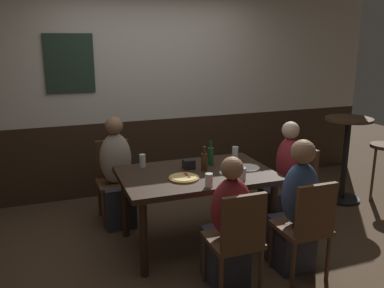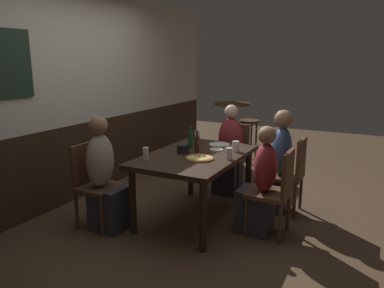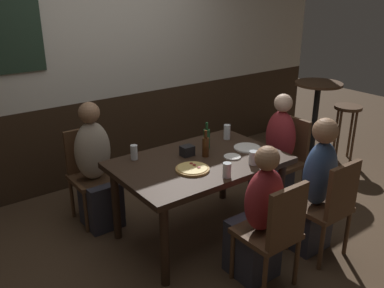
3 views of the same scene
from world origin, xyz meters
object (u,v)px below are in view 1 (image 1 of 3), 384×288
person_left_far (117,180)px  pint_glass_stout (235,154)px  beer_bottle_green (211,156)px  side_bar_table (346,153)px  chair_head_east (297,182)px  condiment_caddy (189,164)px  person_right_near (295,216)px  person_head_east (283,185)px  pizza (184,178)px  chair_left_far (115,176)px  plate_white_large (247,168)px  beer_glass_tall (143,162)px  bar_stool (383,156)px  dining_table (196,181)px  chair_right_near (306,224)px  beer_bottle_brown (204,161)px  plate_white_small (227,173)px  person_mid_near (228,232)px  chair_mid_near (237,237)px  highball_clear (242,175)px  pint_glass_pale (209,181)px

person_left_far → pint_glass_stout: (1.16, -0.48, 0.30)m
beer_bottle_green → side_bar_table: 1.92m
chair_head_east → condiment_caddy: size_ratio=8.00×
person_right_near → person_head_east: size_ratio=1.02×
beer_bottle_green → condiment_caddy: (-0.24, -0.03, -0.05)m
pizza → side_bar_table: (2.29, 0.55, -0.14)m
chair_left_far → plate_white_large: (1.15, -0.94, 0.25)m
beer_glass_tall → bar_stool: size_ratio=0.18×
person_right_near → beer_glass_tall: person_right_near is taller
beer_glass_tall → plate_white_large: beer_glass_tall is taller
dining_table → plate_white_large: size_ratio=5.87×
chair_right_near → person_left_far: 2.05m
dining_table → beer_bottle_brown: 0.20m
beer_bottle_green → dining_table: bearing=-141.4°
pizza → chair_left_far: bearing=114.4°
chair_right_near → plate_white_large: chair_right_near is taller
person_head_east → dining_table: bearing=180.0°
chair_left_far → pizza: 1.15m
plate_white_small → side_bar_table: 1.93m
person_mid_near → side_bar_table: 2.41m
person_mid_near → plate_white_large: 0.89m
dining_table → chair_right_near: size_ratio=1.64×
chair_left_far → plate_white_small: chair_left_far is taller
chair_mid_near → beer_bottle_brown: size_ratio=3.68×
dining_table → person_right_near: 0.98m
person_right_near → pizza: size_ratio=4.28×
person_left_far → pizza: person_left_far is taller
beer_glass_tall → plate_white_small: bearing=-34.1°
pizza → plate_white_small: bearing=0.5°
pint_glass_stout → side_bar_table: side_bar_table is taller
chair_right_near → plate_white_small: size_ratio=5.92×
person_left_far → beer_bottle_brown: bearing=-43.7°
person_right_near → plate_white_small: person_right_near is taller
person_head_east → highball_clear: person_head_east is taller
condiment_caddy → chair_left_far: bearing=129.2°
plate_white_small → bar_stool: size_ratio=0.21×
pint_glass_stout → beer_bottle_green: beer_bottle_green is taller
side_bar_table → highball_clear: bearing=-157.3°
person_right_near → bar_stool: size_ratio=1.65×
pint_glass_stout → side_bar_table: 1.61m
pint_glass_pale → person_mid_near: bearing=-84.1°
chair_right_near → person_mid_near: size_ratio=0.79×
chair_right_near → plate_white_large: 0.88m
chair_head_east → beer_bottle_green: size_ratio=3.53×
person_head_east → beer_bottle_brown: size_ratio=4.86×
dining_table → pizza: bearing=-142.3°
chair_right_near → chair_left_far: size_ratio=1.00×
chair_left_far → plate_white_large: chair_left_far is taller
bar_stool → beer_glass_tall: bearing=178.5°
chair_mid_near → person_left_far: bearing=111.5°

